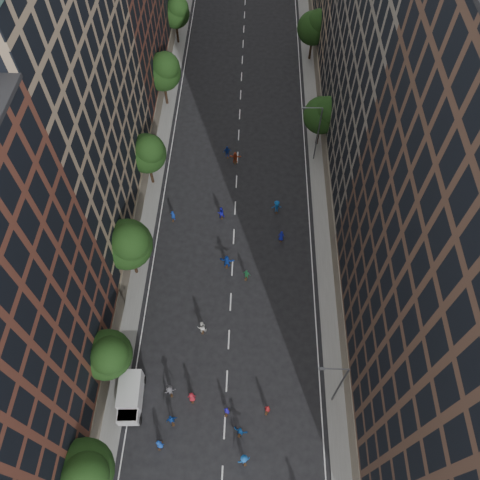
{
  "coord_description": "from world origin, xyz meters",
  "views": [
    {
      "loc": [
        1.83,
        -1.39,
        47.67
      ],
      "look_at": [
        0.83,
        29.64,
        2.0
      ],
      "focal_mm": 35.0,
      "sensor_mm": 36.0,
      "label": 1
    }
  ],
  "objects": [
    {
      "name": "skater_6",
      "position": [
        -3.35,
        11.55,
        0.83
      ],
      "size": [
        0.9,
        0.67,
        1.67
      ],
      "primitive_type": "imported",
      "rotation": [
        0.0,
        0.0,
        3.32
      ],
      "color": "maroon",
      "rests_on": "ground"
    },
    {
      "name": "tree_left_4",
      "position": [
        -11.0,
        55.84,
        6.1
      ],
      "size": [
        5.4,
        5.4,
        9.08
      ],
      "color": "black",
      "rests_on": "ground"
    },
    {
      "name": "streetlamp_near",
      "position": [
        10.37,
        12.0,
        5.17
      ],
      "size": [
        2.64,
        0.22,
        9.06
      ],
      "color": "#595B60",
      "rests_on": "ground"
    },
    {
      "name": "skater_17",
      "position": [
        -0.28,
        44.08,
        0.88
      ],
      "size": [
        1.64,
        0.55,
        1.76
      ],
      "primitive_type": "imported",
      "rotation": [
        0.0,
        0.0,
        3.12
      ],
      "color": "#A8391C",
      "rests_on": "ground"
    },
    {
      "name": "skater_16",
      "position": [
        -1.43,
        45.1,
        0.93
      ],
      "size": [
        1.16,
        0.68,
        1.86
      ],
      "primitive_type": "imported",
      "rotation": [
        0.0,
        0.0,
        3.36
      ],
      "color": "#13329B",
      "rests_on": "ground"
    },
    {
      "name": "tree_left_5",
      "position": [
        -11.02,
        71.86,
        5.68
      ],
      "size": [
        4.8,
        4.8,
        8.33
      ],
      "color": "black",
      "rests_on": "ground"
    },
    {
      "name": "cargo_van",
      "position": [
        -9.3,
        11.26,
        1.35
      ],
      "size": [
        2.47,
        4.92,
        2.57
      ],
      "rotation": [
        0.0,
        0.0,
        0.04
      ],
      "color": "silver",
      "rests_on": "ground"
    },
    {
      "name": "ground",
      "position": [
        0.0,
        40.0,
        0.0
      ],
      "size": [
        240.0,
        240.0,
        0.0
      ],
      "primitive_type": "plane",
      "color": "black",
      "rests_on": "ground"
    },
    {
      "name": "streetlamp_far",
      "position": [
        10.37,
        45.0,
        5.17
      ],
      "size": [
        2.64,
        0.22,
        9.06
      ],
      "color": "#595B60",
      "rests_on": "ground"
    },
    {
      "name": "bldg_left_b",
      "position": [
        -19.0,
        35.0,
        17.0
      ],
      "size": [
        14.0,
        26.0,
        34.0
      ],
      "primitive_type": "cube",
      "color": "#8E775D",
      "rests_on": "ground"
    },
    {
      "name": "skater_13",
      "position": [
        -7.74,
        33.86,
        0.82
      ],
      "size": [
        0.67,
        0.52,
        1.65
      ],
      "primitive_type": "imported",
      "rotation": [
        0.0,
        0.0,
        2.92
      ],
      "color": "#1337A1",
      "rests_on": "ground"
    },
    {
      "name": "skater_4",
      "position": [
        -5.07,
        9.31,
        0.94
      ],
      "size": [
        1.19,
        0.81,
        1.88
      ],
      "primitive_type": "imported",
      "rotation": [
        0.0,
        0.0,
        3.49
      ],
      "color": "#123A95",
      "rests_on": "ground"
    },
    {
      "name": "skater_14",
      "position": [
        -1.73,
        34.5,
        0.9
      ],
      "size": [
        1.01,
        0.87,
        1.8
      ],
      "primitive_type": "imported",
      "rotation": [
        0.0,
        0.0,
        3.39
      ],
      "color": "#1616B7",
      "rests_on": "ground"
    },
    {
      "name": "bldg_left_c",
      "position": [
        -19.0,
        58.0,
        14.0
      ],
      "size": [
        14.0,
        20.0,
        28.0
      ],
      "primitive_type": "cube",
      "color": "brown",
      "rests_on": "ground"
    },
    {
      "name": "tree_right_b",
      "position": [
        11.39,
        67.85,
        5.96
      ],
      "size": [
        5.2,
        5.2,
        8.83
      ],
      "color": "black",
      "rests_on": "ground"
    },
    {
      "name": "bldg_right_b",
      "position": [
        19.0,
        44.0,
        16.5
      ],
      "size": [
        14.0,
        28.0,
        33.0
      ],
      "primitive_type": "cube",
      "color": "#675F55",
      "rests_on": "ground"
    },
    {
      "name": "sidewalk_left",
      "position": [
        -12.0,
        47.5,
        0.07
      ],
      "size": [
        4.0,
        105.0,
        0.15
      ],
      "primitive_type": "cube",
      "color": "slate",
      "rests_on": "ground"
    },
    {
      "name": "tree_right_a",
      "position": [
        11.38,
        47.85,
        5.63
      ],
      "size": [
        5.0,
        5.0,
        8.39
      ],
      "color": "black",
      "rests_on": "ground"
    },
    {
      "name": "skater_8",
      "position": [
        -2.92,
        18.91,
        0.97
      ],
      "size": [
        1.06,
        0.89,
        1.94
      ],
      "primitive_type": "imported",
      "rotation": [
        0.0,
        0.0,
        3.32
      ],
      "color": "silver",
      "rests_on": "ground"
    },
    {
      "name": "tree_left_1",
      "position": [
        -11.02,
        13.86,
        5.55
      ],
      "size": [
        4.8,
        4.8,
        8.21
      ],
      "color": "black",
      "rests_on": "ground"
    },
    {
      "name": "skater_3",
      "position": [
        1.96,
        6.01,
        0.91
      ],
      "size": [
        1.35,
        1.06,
        1.83
      ],
      "primitive_type": "imported",
      "rotation": [
        0.0,
        0.0,
        3.52
      ],
      "color": "#1551AC",
      "rests_on": "ground"
    },
    {
      "name": "tree_left_2",
      "position": [
        -10.99,
        25.83,
        6.36
      ],
      "size": [
        5.6,
        5.6,
        9.45
      ],
      "color": "black",
      "rests_on": "ground"
    },
    {
      "name": "skater_1",
      "position": [
        0.17,
        10.34,
        0.77
      ],
      "size": [
        0.64,
        0.51,
        1.54
      ],
      "primitive_type": "imported",
      "rotation": [
        0.0,
        0.0,
        2.85
      ],
      "color": "#1D14A8",
      "rests_on": "ground"
    },
    {
      "name": "skater_5",
      "position": [
        1.53,
        8.5,
        0.76
      ],
      "size": [
        1.47,
        0.89,
        1.52
      ],
      "primitive_type": "imported",
      "rotation": [
        0.0,
        0.0,
        2.8
      ],
      "color": "#114490",
      "rests_on": "ground"
    },
    {
      "name": "skater_7",
      "position": [
        4.12,
        10.64,
        0.8
      ],
      "size": [
        0.67,
        0.53,
        1.59
      ],
      "primitive_type": "imported",
      "rotation": [
        0.0,
        0.0,
        2.85
      ],
      "color": "maroon",
      "rests_on": "ground"
    },
    {
      "name": "skater_10",
      "position": [
        1.72,
        25.66,
        0.8
      ],
      "size": [
        1.01,
        0.68,
        1.59
      ],
      "primitive_type": "imported",
      "rotation": [
        0.0,
        0.0,
        2.8
      ],
      "color": "#237441",
      "rests_on": "ground"
    },
    {
      "name": "sidewalk_right",
      "position": [
        12.0,
        47.5,
        0.07
      ],
      "size": [
        4.0,
        105.0,
        0.15
      ],
      "primitive_type": "cube",
      "color": "slate",
      "rests_on": "ground"
    },
    {
      "name": "tree_left_0",
      "position": [
        -11.01,
        3.85,
        5.96
      ],
      "size": [
        5.2,
        5.2,
        8.83
      ],
      "color": "black",
      "rests_on": "ground"
    },
    {
      "name": "tree_left_3",
      "position": [
        -11.02,
        39.85,
        5.82
      ],
      "size": [
        5.0,
        5.0,
        8.58
      ],
      "color": "black",
      "rests_on": "ground"
    },
    {
      "name": "skater_12",
      "position": [
        5.83,
        31.22,
        0.78
      ],
      "size": [
        0.83,
        0.61,
        1.55
      ],
      "primitive_type": "imported",
      "rotation": [
        0.0,
        0.0,
        2.97
      ],
      "color": "#141CA5",
      "rests_on": "ground"
    },
    {
      "name": "skater_9",
      "position": [
        -5.55,
        12.07,
        0.88
      ],
      "size": [
        1.29,
        1.01,
        1.76
      ],
      "primitive_type": "imported",
      "rotation": [
        0.0,
        0.0,
        3.49
      ],
      "color": "#49474D",
      "rests_on": "ground"
    },
    {
      "name": "skater_15",
      "position": [
        5.3,
        35.6,
        0.97
      ],
      "size": [
        1.33,
        0.86,
        1.95
      ],
      "primitive_type": "imported",
      "rotation": [
        0.0,
        0.0,
        3.26
      ],
      "color": "#124793",
      "rests_on": "ground"
    },
    {
      "name": "skater_0",
      "position": [
        -5.99,
        7.12,
        0.8
      ],
      "size": [
        0.87,
        0.66,
        1.6
      ],
      "primitive_type": "imported",
      "rotation": [
        0.0,
        0.0,
        2.93
      ],
      "color": "#1542B0",
      "rests_on": "ground"
    },
    {
      "name": "skater_11",
      "position": [
        -0.64,
        27.27,
        0.94
      ],
      "size": [
        1.81,
        0.79,
        1.89
      ],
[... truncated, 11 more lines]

